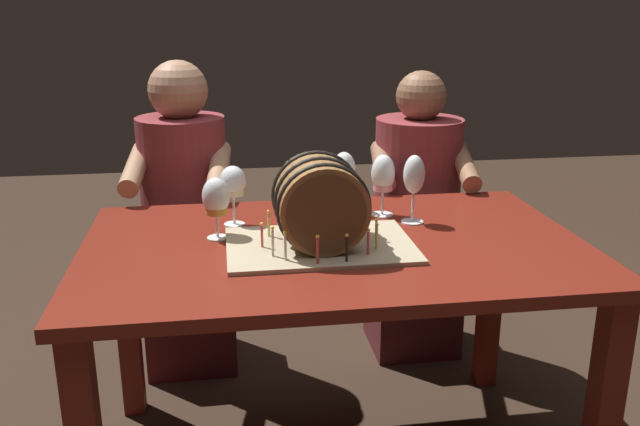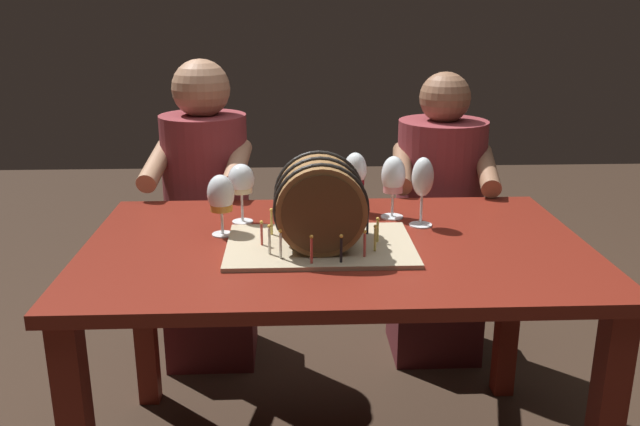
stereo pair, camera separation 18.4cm
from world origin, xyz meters
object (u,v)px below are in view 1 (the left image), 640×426
(wine_glass_rose, at_px, (383,176))
(wine_glass_amber, at_px, (216,199))
(wine_glass_white, at_px, (233,184))
(person_seated_left, at_px, (187,233))
(wine_glass_empty, at_px, (414,176))
(wine_glass_red, at_px, (344,172))
(barrel_cake, at_px, (320,208))
(menu_card, at_px, (302,183))
(person_seated_right, at_px, (415,226))
(dining_table, at_px, (334,276))

(wine_glass_rose, distance_m, wine_glass_amber, 0.54)
(wine_glass_rose, distance_m, wine_glass_white, 0.47)
(person_seated_left, bearing_deg, wine_glass_empty, -38.20)
(wine_glass_red, height_order, wine_glass_white, wine_glass_red)
(wine_glass_amber, bearing_deg, barrel_cake, -22.77)
(person_seated_left, bearing_deg, menu_card, -40.63)
(wine_glass_red, xyz_separation_m, person_seated_left, (-0.53, 0.42, -0.32))
(barrel_cake, relative_size, wine_glass_amber, 2.85)
(wine_glass_rose, bearing_deg, menu_card, 150.82)
(wine_glass_white, distance_m, wine_glass_empty, 0.55)
(person_seated_right, bearing_deg, wine_glass_white, -145.02)
(dining_table, distance_m, wine_glass_amber, 0.40)
(person_seated_right, bearing_deg, person_seated_left, -180.00)
(wine_glass_white, bearing_deg, wine_glass_red, 14.66)
(wine_glass_red, relative_size, wine_glass_white, 1.06)
(wine_glass_red, xyz_separation_m, person_seated_right, (0.37, 0.42, -0.34))
(person_seated_left, distance_m, person_seated_right, 0.90)
(dining_table, height_order, person_seated_left, person_seated_left)
(wine_glass_empty, height_order, person_seated_left, person_seated_left)
(wine_glass_empty, relative_size, person_seated_left, 0.18)
(wine_glass_rose, bearing_deg, wine_glass_white, -176.46)
(wine_glass_red, height_order, person_seated_left, person_seated_left)
(wine_glass_amber, relative_size, person_seated_left, 0.15)
(dining_table, xyz_separation_m, wine_glass_amber, (-0.33, 0.08, 0.22))
(wine_glass_amber, relative_size, wine_glass_empty, 0.85)
(wine_glass_white, bearing_deg, person_seated_left, 108.92)
(barrel_cake, height_order, wine_glass_rose, barrel_cake)
(wine_glass_white, xyz_separation_m, person_seated_right, (0.73, 0.51, -0.34))
(menu_card, height_order, person_seated_right, person_seated_right)
(person_seated_right, bearing_deg, menu_card, -145.15)
(wine_glass_rose, relative_size, person_seated_left, 0.17)
(wine_glass_red, bearing_deg, wine_glass_empty, -38.41)
(wine_glass_red, xyz_separation_m, wine_glass_amber, (-0.41, -0.21, -0.01))
(barrel_cake, xyz_separation_m, wine_glass_empty, (0.31, 0.18, 0.03))
(wine_glass_empty, bearing_deg, person_seated_left, 141.80)
(wine_glass_rose, xyz_separation_m, wine_glass_amber, (-0.52, -0.15, -0.01))
(person_seated_right, bearing_deg, wine_glass_empty, -108.05)
(dining_table, distance_m, wine_glass_empty, 0.39)
(wine_glass_amber, bearing_deg, dining_table, -13.49)
(barrel_cake, xyz_separation_m, person_seated_left, (-0.40, 0.74, -0.31))
(dining_table, xyz_separation_m, wine_glass_empty, (0.27, 0.14, 0.25))
(wine_glass_red, relative_size, wine_glass_rose, 0.99)
(barrel_cake, xyz_separation_m, person_seated_right, (0.50, 0.74, -0.33))
(barrel_cake, xyz_separation_m, wine_glass_red, (0.13, 0.33, 0.02))
(wine_glass_empty, bearing_deg, wine_glass_amber, -174.12)
(menu_card, bearing_deg, wine_glass_amber, -148.93)
(person_seated_left, bearing_deg, barrel_cake, -61.50)
(wine_glass_rose, xyz_separation_m, person_seated_right, (0.26, 0.48, -0.34))
(wine_glass_amber, bearing_deg, wine_glass_empty, 5.88)
(wine_glass_rose, bearing_deg, wine_glass_amber, -164.28)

